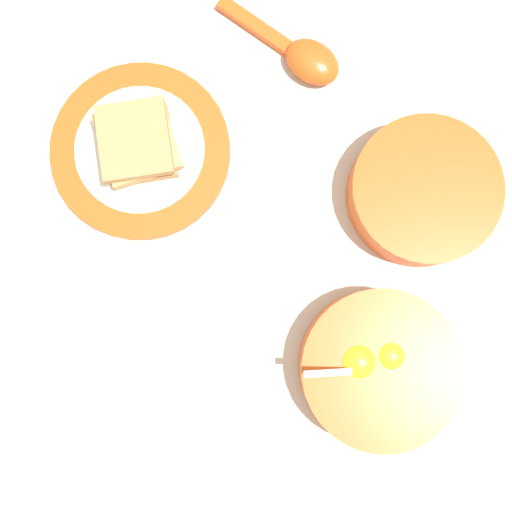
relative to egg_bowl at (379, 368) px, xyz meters
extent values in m
plane|color=beige|center=(0.09, 0.16, -0.03)|extent=(3.00, 3.00, 0.00)
cylinder|color=#DB5119|center=(0.00, 0.00, 0.00)|extent=(0.17, 0.17, 0.05)
cylinder|color=white|center=(0.00, 0.00, 0.00)|extent=(0.14, 0.14, 0.02)
ellipsoid|color=yellow|center=(-0.01, 0.02, 0.02)|extent=(0.04, 0.04, 0.02)
ellipsoid|color=yellow|center=(0.02, 0.01, 0.02)|extent=(0.03, 0.03, 0.02)
cylinder|color=black|center=(0.01, -0.02, 0.02)|extent=(0.05, 0.05, 0.00)
ellipsoid|color=silver|center=(-0.01, 0.01, 0.02)|extent=(0.03, 0.02, 0.01)
cube|color=silver|center=(-0.05, 0.04, 0.04)|extent=(0.04, 0.04, 0.03)
cylinder|color=#DB5119|center=(-0.04, 0.35, -0.02)|extent=(0.20, 0.20, 0.01)
cylinder|color=white|center=(-0.04, 0.35, -0.01)|extent=(0.15, 0.15, 0.00)
cube|color=tan|center=(-0.04, 0.35, 0.00)|extent=(0.11, 0.11, 0.01)
cube|color=tan|center=(-0.04, 0.35, 0.01)|extent=(0.10, 0.11, 0.01)
cube|color=tan|center=(-0.04, 0.35, 0.02)|extent=(0.11, 0.11, 0.01)
ellipsoid|color=#DB5119|center=(0.17, 0.30, -0.01)|extent=(0.06, 0.08, 0.03)
cube|color=#DB5119|center=(0.15, 0.38, -0.02)|extent=(0.04, 0.10, 0.01)
cylinder|color=#DB5119|center=(0.16, 0.11, 0.00)|extent=(0.16, 0.16, 0.05)
cylinder|color=white|center=(0.16, 0.11, 0.01)|extent=(0.13, 0.13, 0.01)
camera|label=1|loc=(-0.06, 0.13, 0.64)|focal=42.00mm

